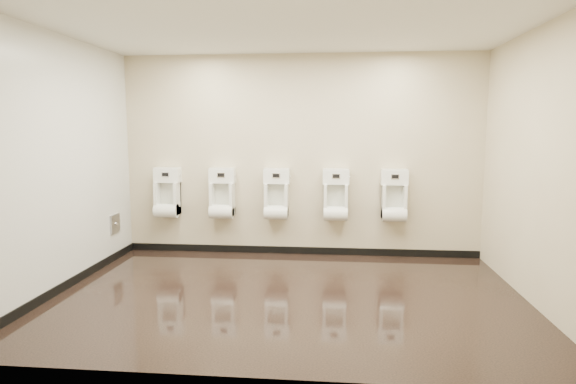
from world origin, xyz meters
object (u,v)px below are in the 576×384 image
Objects in this scene: access_panel at (115,224)px; urinal_1 at (222,197)px; urinal_3 at (336,199)px; urinal_2 at (277,198)px; urinal_4 at (394,199)px; urinal_0 at (167,196)px.

access_panel is 1.49m from urinal_1.
urinal_2 is at bearing 180.00° from urinal_3.
urinal_1 is 0.77m from urinal_2.
urinal_4 reaches higher than access_panel.
urinal_1 is 1.00× the size of urinal_3.
urinal_2 and urinal_3 have the same top height.
urinal_0 is 1.00× the size of urinal_1.
access_panel is at bearing -144.23° from urinal_0.
urinal_1 reaches higher than access_panel.
urinal_0 is at bearing 180.00° from urinal_3.
urinal_1 is 2.39m from urinal_4.
urinal_0 and urinal_2 have the same top height.
urinal_1 is at bearing 17.06° from access_panel.
access_panel is at bearing -162.94° from urinal_1.
urinal_4 is (2.39, 0.00, 0.00)m from urinal_1.
urinal_1 is at bearing 180.00° from urinal_3.
urinal_4 is at bearing 0.00° from urinal_0.
urinal_0 is (0.59, 0.43, 0.32)m from access_panel.
urinal_2 is (0.77, 0.00, 0.00)m from urinal_1.
urinal_2 is at bearing 0.00° from urinal_1.
urinal_2 is at bearing 180.00° from urinal_4.
urinal_4 is at bearing 0.00° from urinal_1.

